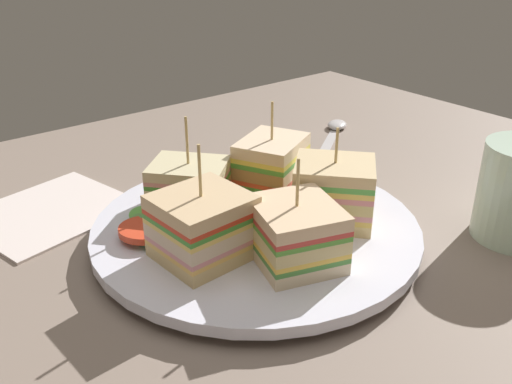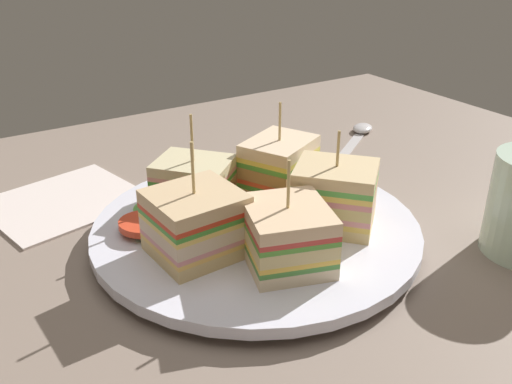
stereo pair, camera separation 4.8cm
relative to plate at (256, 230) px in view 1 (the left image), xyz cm
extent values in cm
cube|color=gray|center=(0.00, 0.00, -1.95)|extent=(98.30, 78.64, 1.80)
cylinder|color=white|center=(0.00, 0.00, -0.66)|extent=(17.57, 17.57, 0.78)
cylinder|color=white|center=(0.00, 0.00, 0.21)|extent=(28.35, 28.35, 0.96)
cube|color=beige|center=(2.83, -6.07, 1.15)|extent=(8.34, 8.47, 0.92)
cube|color=#9E7242|center=(0.68, -3.63, 1.15)|extent=(4.05, 3.61, 0.92)
cube|color=red|center=(2.83, -6.07, 1.81)|extent=(8.34, 8.47, 0.41)
cube|color=#E2C464|center=(2.83, -6.07, 2.21)|extent=(8.34, 8.47, 0.41)
cube|color=beige|center=(2.83, -6.07, 2.87)|extent=(8.34, 8.47, 0.92)
cube|color=#9E7242|center=(0.68, -3.63, 2.87)|extent=(4.05, 3.61, 0.92)
cube|color=green|center=(2.83, -6.07, 3.53)|extent=(8.34, 8.47, 0.41)
cube|color=#DD958E|center=(2.83, -6.07, 3.94)|extent=(8.34, 8.47, 0.41)
cube|color=beige|center=(2.83, -6.07, 4.60)|extent=(8.34, 8.47, 0.92)
cylinder|color=tan|center=(2.83, -6.07, 7.22)|extent=(0.24, 0.24, 4.32)
cube|color=#DDBC7F|center=(6.51, 1.55, 1.22)|extent=(7.01, 6.64, 1.07)
cube|color=#B2844C|center=(3.26, 1.35, 1.22)|extent=(0.64, 6.13, 1.07)
cube|color=#F4BE5B|center=(6.51, 1.55, 1.96)|extent=(7.01, 6.64, 0.40)
cube|color=pink|center=(6.51, 1.55, 2.36)|extent=(7.01, 6.64, 0.40)
cube|color=beige|center=(6.51, 1.55, 3.10)|extent=(7.01, 6.64, 1.07)
cube|color=#B2844C|center=(3.26, 1.35, 3.10)|extent=(0.64, 6.13, 1.07)
cube|color=#F1CE65|center=(6.51, 1.55, 3.83)|extent=(7.01, 6.64, 0.40)
cube|color=green|center=(6.51, 1.55, 4.23)|extent=(7.01, 6.64, 0.40)
cube|color=red|center=(6.51, 1.55, 4.63)|extent=(7.01, 6.64, 0.40)
cube|color=#DCB98A|center=(6.51, 1.55, 5.37)|extent=(7.01, 6.64, 1.07)
cylinder|color=tan|center=(6.51, 1.55, 7.97)|extent=(0.24, 0.24, 4.12)
cube|color=beige|center=(1.37, 6.55, 1.20)|extent=(7.77, 8.16, 1.03)
cube|color=#B2844C|center=(0.38, 3.45, 1.20)|extent=(5.70, 2.06, 1.03)
cube|color=#4B903D|center=(1.37, 6.55, 1.93)|extent=(7.77, 8.16, 0.42)
cube|color=#FECB4B|center=(1.37, 6.55, 2.34)|extent=(7.77, 8.16, 0.42)
cube|color=beige|center=(1.37, 6.55, 3.07)|extent=(7.77, 8.16, 1.03)
cube|color=#9E7242|center=(0.38, 3.45, 3.07)|extent=(5.70, 2.06, 1.03)
cube|color=#549F37|center=(1.37, 6.55, 3.79)|extent=(7.77, 8.16, 0.42)
cube|color=#D13E37|center=(1.37, 6.55, 4.21)|extent=(7.77, 8.16, 0.42)
cube|color=beige|center=(1.37, 6.55, 4.94)|extent=(7.77, 8.16, 1.03)
cylinder|color=tan|center=(1.37, 6.55, 7.33)|extent=(0.24, 0.24, 3.77)
cube|color=#DCBE81|center=(-5.57, 3.71, 1.19)|extent=(8.66, 8.73, 1.00)
cube|color=#9E7242|center=(-3.40, 1.29, 1.19)|extent=(4.31, 3.92, 1.00)
cube|color=#E5BE53|center=(-5.57, 3.71, 1.93)|extent=(8.66, 8.73, 0.49)
cube|color=pink|center=(-5.57, 3.71, 2.42)|extent=(8.66, 8.73, 0.49)
cube|color=#D1BD7C|center=(-5.57, 3.71, 3.17)|extent=(8.66, 8.73, 1.00)
cube|color=#9E7242|center=(-3.40, 1.29, 3.17)|extent=(4.31, 3.92, 1.00)
cube|color=pink|center=(-5.57, 3.71, 3.91)|extent=(8.66, 8.73, 0.49)
cube|color=#EDCB5E|center=(-5.57, 3.71, 4.41)|extent=(8.66, 8.73, 0.49)
cube|color=#54AE4C|center=(-5.57, 3.71, 4.90)|extent=(8.66, 8.73, 0.49)
cube|color=beige|center=(-5.57, 3.71, 5.64)|extent=(8.66, 8.73, 1.00)
cylinder|color=tan|center=(-5.57, 3.71, 7.68)|extent=(0.24, 0.24, 3.08)
cube|color=beige|center=(-5.23, -4.18, 1.25)|extent=(8.28, 7.66, 1.13)
cube|color=#B2844C|center=(-2.30, -2.76, 1.25)|extent=(2.50, 4.78, 1.13)
cube|color=#459033|center=(-5.23, -4.18, 2.05)|extent=(8.28, 7.66, 0.48)
cube|color=#D54B2C|center=(-5.23, -4.18, 2.53)|extent=(8.28, 7.66, 0.48)
cube|color=beige|center=(-5.23, -4.18, 3.34)|extent=(8.28, 7.66, 1.13)
cube|color=#9E7242|center=(-2.30, -2.76, 3.34)|extent=(2.50, 4.78, 1.13)
cube|color=#4C9737|center=(-5.23, -4.18, 4.14)|extent=(8.28, 7.66, 0.48)
cube|color=#ECD350|center=(-5.23, -4.18, 4.62)|extent=(8.28, 7.66, 0.48)
cube|color=beige|center=(-5.23, -4.18, 5.42)|extent=(8.28, 7.66, 1.13)
cylinder|color=tan|center=(-5.23, -4.18, 7.81)|extent=(0.24, 0.24, 3.65)
cylinder|color=#DEC76D|center=(-0.42, 0.11, 0.99)|extent=(5.10, 5.09, 0.44)
cylinder|color=#DAB264|center=(-2.10, 0.92, 1.48)|extent=(4.80, 4.78, 0.87)
cylinder|color=#DEC471|center=(-1.52, -0.73, 1.89)|extent=(4.77, 4.81, 1.03)
cylinder|color=#D3BB58|center=(-1.88, 1.04, 2.75)|extent=(4.45, 4.47, 0.84)
cylinder|color=tan|center=(-1.22, 1.07, 2.69)|extent=(6.10, 6.08, 0.81)
cylinder|color=#EBCA69|center=(0.29, 0.70, 2.55)|extent=(4.60, 4.60, 0.54)
ellipsoid|color=#5BAE43|center=(7.23, -6.57, 1.18)|extent=(2.72, 3.54, 1.11)
ellipsoid|color=#5FAF4D|center=(7.05, -3.18, 1.22)|extent=(5.26, 4.97, 1.31)
ellipsoid|color=#559447|center=(7.38, -5.47, 1.20)|extent=(4.05, 4.16, 0.90)
ellipsoid|color=#4A8F3E|center=(8.41, -2.85, 1.30)|extent=(4.56, 4.52, 1.41)
cylinder|color=red|center=(8.59, -3.81, 1.37)|extent=(4.60, 4.58, 0.95)
cube|color=silver|center=(-20.67, -11.94, -0.93)|extent=(11.13, 8.08, 0.25)
ellipsoid|color=silver|center=(-27.04, -16.26, -0.55)|extent=(4.25, 3.99, 1.00)
cube|color=silver|center=(12.29, -16.50, -0.80)|extent=(16.25, 14.90, 0.50)
camera|label=1|loc=(26.97, 33.70, 24.61)|focal=39.76mm
camera|label=2|loc=(23.07, 36.48, 24.61)|focal=39.76mm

